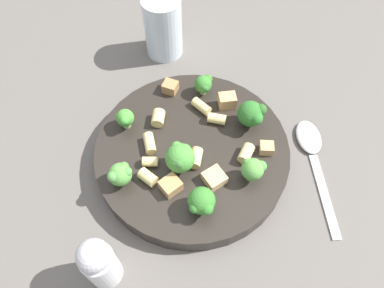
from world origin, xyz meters
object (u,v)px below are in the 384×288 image
(broccoli_floret_4, at_px, (180,157))
(rigatoni_7, at_px, (148,177))
(broccoli_floret_0, at_px, (252,114))
(broccoli_floret_5, at_px, (125,118))
(drinking_glass, at_px, (163,30))
(broccoli_floret_2, at_px, (204,84))
(rigatoni_5, at_px, (150,162))
(chicken_chunk_3, at_px, (214,178))
(rigatoni_2, at_px, (201,106))
(rigatoni_4, at_px, (246,153))
(pepper_shaker, at_px, (99,263))
(rigatoni_3, at_px, (150,141))
(spoon, at_px, (312,151))
(chicken_chunk_4, at_px, (227,101))
(pasta_bowl, at_px, (192,152))
(rigatoni_6, at_px, (196,158))
(broccoli_floret_6, at_px, (253,169))
(broccoli_floret_1, at_px, (202,202))
(rigatoni_0, at_px, (217,119))
(chicken_chunk_0, at_px, (171,185))
(rigatoni_1, at_px, (158,118))
(chicken_chunk_2, at_px, (267,149))
(broccoli_floret_3, at_px, (120,174))
(chicken_chunk_1, at_px, (170,87))

(broccoli_floret_4, bearing_deg, rigatoni_7, 116.45)
(broccoli_floret_0, height_order, broccoli_floret_5, broccoli_floret_0)
(drinking_glass, bearing_deg, broccoli_floret_2, -148.98)
(rigatoni_5, bearing_deg, chicken_chunk_3, -103.43)
(rigatoni_2, height_order, rigatoni_4, rigatoni_4)
(rigatoni_7, relative_size, pepper_shaker, 0.25)
(rigatoni_3, height_order, spoon, rigatoni_3)
(broccoli_floret_2, distance_m, chicken_chunk_4, 0.04)
(chicken_chunk_4, height_order, spoon, chicken_chunk_4)
(broccoli_floret_2, bearing_deg, spoon, -116.54)
(pasta_bowl, relative_size, rigatoni_5, 13.23)
(spoon, bearing_deg, rigatoni_6, 102.93)
(pasta_bowl, distance_m, rigatoni_7, 0.08)
(spoon, bearing_deg, rigatoni_3, 93.41)
(pasta_bowl, distance_m, rigatoni_5, 0.06)
(broccoli_floret_4, distance_m, spoon, 0.20)
(chicken_chunk_3, relative_size, pepper_shaker, 0.27)
(rigatoni_3, relative_size, drinking_glass, 0.28)
(broccoli_floret_6, bearing_deg, broccoli_floret_4, 83.52)
(broccoli_floret_5, distance_m, broccoli_floret_6, 0.19)
(broccoli_floret_1, bearing_deg, broccoli_floret_0, -25.97)
(broccoli_floret_2, bearing_deg, broccoli_floret_6, -154.80)
(broccoli_floret_6, distance_m, rigatoni_0, 0.10)
(chicken_chunk_3, bearing_deg, broccoli_floret_1, 159.16)
(broccoli_floret_0, height_order, rigatoni_6, broccoli_floret_0)
(rigatoni_5, bearing_deg, drinking_glass, 0.81)
(broccoli_floret_6, bearing_deg, spoon, -57.55)
(broccoli_floret_5, xyz_separation_m, chicken_chunk_0, (-0.09, -0.07, -0.01))
(broccoli_floret_1, height_order, rigatoni_2, broccoli_floret_1)
(rigatoni_1, relative_size, chicken_chunk_4, 0.92)
(rigatoni_5, height_order, rigatoni_6, rigatoni_6)
(chicken_chunk_2, bearing_deg, broccoli_floret_1, 135.47)
(rigatoni_7, bearing_deg, broccoli_floret_0, -54.75)
(pepper_shaker, bearing_deg, pasta_bowl, -30.15)
(rigatoni_0, xyz_separation_m, rigatoni_4, (-0.06, -0.04, 0.00))
(broccoli_floret_2, xyz_separation_m, chicken_chunk_3, (-0.15, -0.02, -0.01))
(rigatoni_1, xyz_separation_m, spoon, (-0.02, -0.22, -0.03))
(rigatoni_1, bearing_deg, broccoli_floret_5, 102.80)
(broccoli_floret_5, relative_size, rigatoni_7, 1.31)
(chicken_chunk_2, height_order, spoon, chicken_chunk_2)
(broccoli_floret_6, height_order, rigatoni_1, broccoli_floret_6)
(chicken_chunk_3, bearing_deg, rigatoni_4, -47.59)
(broccoli_floret_1, height_order, broccoli_floret_4, broccoli_floret_4)
(rigatoni_6, bearing_deg, broccoli_floret_3, 110.60)
(broccoli_floret_4, bearing_deg, broccoli_floret_5, 52.01)
(rigatoni_7, bearing_deg, chicken_chunk_4, -38.60)
(broccoli_floret_3, bearing_deg, chicken_chunk_1, -17.90)
(rigatoni_1, bearing_deg, drinking_glass, 2.46)
(chicken_chunk_2, relative_size, chicken_chunk_4, 0.75)
(rigatoni_2, bearing_deg, pepper_shaker, 155.39)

